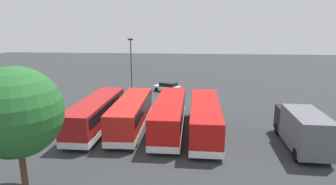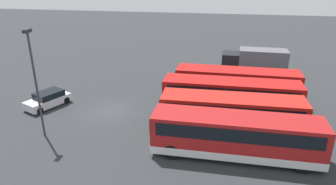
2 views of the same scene
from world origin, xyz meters
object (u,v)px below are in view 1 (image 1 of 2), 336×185
bus_single_deck_second (170,114)px  bus_single_deck_third (131,113)px  bus_single_deck_fourth (97,113)px  box_truck_blue (302,128)px  car_hatchback_silver (167,87)px  bus_single_deck_near_end (205,117)px  lamp_post_tall (131,62)px

bus_single_deck_second → bus_single_deck_third: same height
bus_single_deck_fourth → box_truck_blue: (-18.15, 2.74, 0.08)m
box_truck_blue → car_hatchback_silver: box_truck_blue is taller
bus_single_deck_second → car_hatchback_silver: 16.76m
bus_single_deck_near_end → bus_single_deck_third: bearing=-4.7°
bus_single_deck_near_end → box_truck_blue: box_truck_blue is taller
bus_single_deck_near_end → bus_single_deck_fourth: (10.39, -0.35, -0.00)m
bus_single_deck_second → bus_single_deck_third: bearing=0.1°
box_truck_blue → bus_single_deck_third: bearing=-11.4°
box_truck_blue → bus_single_deck_fourth: bearing=-8.6°
bus_single_deck_second → car_hatchback_silver: size_ratio=2.69×
bus_single_deck_fourth → box_truck_blue: 18.36m
bus_single_deck_near_end → bus_single_deck_third: (7.02, -0.58, -0.00)m
bus_single_deck_second → lamp_post_tall: 15.94m
bus_single_deck_third → car_hatchback_silver: (-1.93, -16.65, -0.92)m
bus_single_deck_third → box_truck_blue: bearing=168.6°
box_truck_blue → car_hatchback_silver: 23.48m
bus_single_deck_second → box_truck_blue: (-11.09, 2.99, 0.08)m
bus_single_deck_third → bus_single_deck_fourth: (3.37, 0.24, 0.00)m
bus_single_deck_near_end → bus_single_deck_second: bearing=-10.1°
bus_single_deck_second → bus_single_deck_third: (3.70, 0.01, -0.00)m
bus_single_deck_second → box_truck_blue: 11.48m
bus_single_deck_fourth → bus_single_deck_near_end: bearing=178.1°
bus_single_deck_near_end → lamp_post_tall: bearing=-55.5°
bus_single_deck_fourth → lamp_post_tall: lamp_post_tall is taller
box_truck_blue → lamp_post_tall: lamp_post_tall is taller
bus_single_deck_second → car_hatchback_silver: (1.76, -16.64, -0.92)m
bus_single_deck_second → car_hatchback_silver: bus_single_deck_second is taller
bus_single_deck_third → lamp_post_tall: size_ratio=1.34×
bus_single_deck_third → bus_single_deck_fourth: size_ratio=0.97×
bus_single_deck_second → lamp_post_tall: size_ratio=1.46×
box_truck_blue → bus_single_deck_near_end: bearing=-17.2°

